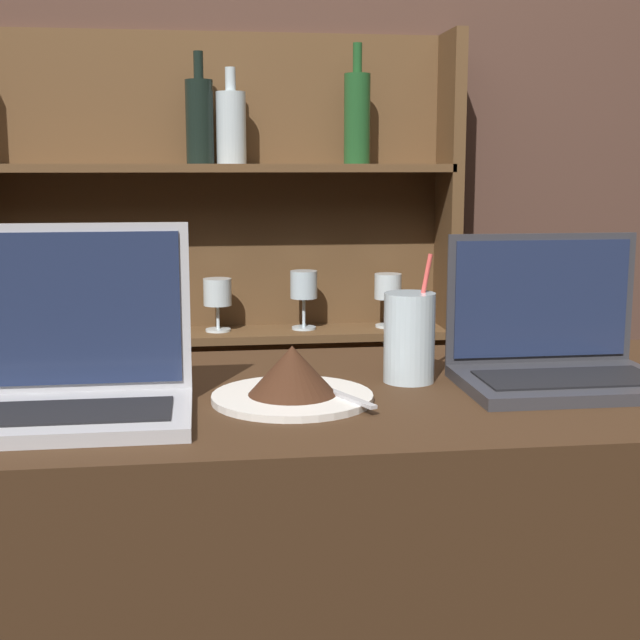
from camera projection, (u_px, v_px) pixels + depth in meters
back_wall at (242, 161)px, 2.30m from camera, size 7.00×0.06×2.70m
back_shelf at (221, 346)px, 2.29m from camera, size 1.21×0.18×1.67m
laptop_near at (63, 372)px, 1.17m from camera, size 0.33×0.20×0.25m
laptop_far at (556, 351)px, 1.35m from camera, size 0.31×0.22×0.22m
cake_plate at (293, 379)px, 1.25m from camera, size 0.23×0.23×0.08m
water_glass at (409, 337)px, 1.36m from camera, size 0.08×0.08×0.20m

